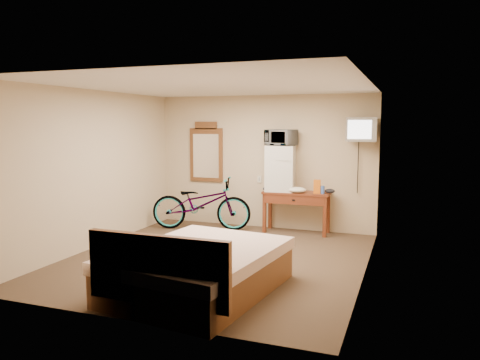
# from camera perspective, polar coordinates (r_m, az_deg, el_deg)

# --- Properties ---
(room) EXTENTS (4.60, 4.64, 2.50)m
(room) POSITION_cam_1_polar(r_m,az_deg,el_deg) (6.72, -2.90, 0.70)
(room) COLOR #473723
(room) RESTS_ON ground
(desk) EXTENTS (1.20, 0.48, 0.75)m
(desk) POSITION_cam_1_polar(r_m,az_deg,el_deg) (8.48, 6.84, -2.38)
(desk) COLOR maroon
(desk) RESTS_ON floor
(mini_fridge) EXTENTS (0.56, 0.54, 0.83)m
(mini_fridge) POSITION_cam_1_polar(r_m,az_deg,el_deg) (8.55, 4.96, 1.43)
(mini_fridge) COLOR silver
(mini_fridge) RESTS_ON desk
(microwave) EXTENTS (0.61, 0.51, 0.29)m
(microwave) POSITION_cam_1_polar(r_m,az_deg,el_deg) (8.51, 5.00, 5.18)
(microwave) COLOR silver
(microwave) RESTS_ON mini_fridge
(snack_bag) EXTENTS (0.13, 0.08, 0.24)m
(snack_bag) POSITION_cam_1_polar(r_m,az_deg,el_deg) (8.34, 9.38, -0.80)
(snack_bag) COLOR orange
(snack_bag) RESTS_ON desk
(blue_cup) EXTENTS (0.08, 0.08, 0.14)m
(blue_cup) POSITION_cam_1_polar(r_m,az_deg,el_deg) (8.34, 10.01, -1.17)
(blue_cup) COLOR blue
(blue_cup) RESTS_ON desk
(cloth_cream) EXTENTS (0.34, 0.26, 0.10)m
(cloth_cream) POSITION_cam_1_polar(r_m,az_deg,el_deg) (8.37, 6.93, -1.20)
(cloth_cream) COLOR beige
(cloth_cream) RESTS_ON desk
(cloth_dark_a) EXTENTS (0.26, 0.19, 0.10)m
(cloth_dark_a) POSITION_cam_1_polar(r_m,az_deg,el_deg) (8.48, 3.66, -1.08)
(cloth_dark_a) COLOR black
(cloth_dark_a) RESTS_ON desk
(cloth_dark_b) EXTENTS (0.18, 0.14, 0.08)m
(cloth_dark_b) POSITION_cam_1_polar(r_m,az_deg,el_deg) (8.40, 10.90, -1.33)
(cloth_dark_b) COLOR black
(cloth_dark_b) RESTS_ON desk
(crt_television) EXTENTS (0.54, 0.62, 0.41)m
(crt_television) POSITION_cam_1_polar(r_m,az_deg,el_deg) (8.21, 14.51, 5.99)
(crt_television) COLOR black
(crt_television) RESTS_ON room
(wall_mirror) EXTENTS (0.69, 0.04, 1.17)m
(wall_mirror) POSITION_cam_1_polar(r_m,az_deg,el_deg) (9.25, -4.14, 3.35)
(wall_mirror) COLOR brown
(wall_mirror) RESTS_ON room
(bicycle) EXTENTS (1.96, 1.06, 0.98)m
(bicycle) POSITION_cam_1_polar(r_m,az_deg,el_deg) (8.77, -4.75, -2.88)
(bicycle) COLOR black
(bicycle) RESTS_ON floor
(bed) EXTENTS (1.84, 2.28, 0.90)m
(bed) POSITION_cam_1_polar(r_m,az_deg,el_deg) (5.55, -5.29, -10.75)
(bed) COLOR brown
(bed) RESTS_ON floor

